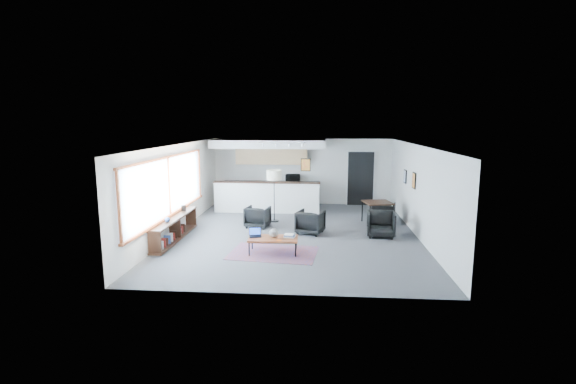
# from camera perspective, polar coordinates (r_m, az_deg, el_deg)

# --- Properties ---
(room) EXTENTS (7.02, 9.02, 2.62)m
(room) POSITION_cam_1_polar(r_m,az_deg,el_deg) (12.16, 1.03, 0.33)
(room) COLOR #4C4C4E
(room) RESTS_ON ground
(window) EXTENTS (0.10, 5.95, 1.66)m
(window) POSITION_cam_1_polar(r_m,az_deg,el_deg) (11.97, -16.01, 0.57)
(window) COLOR #8CBFFF
(window) RESTS_ON room
(console) EXTENTS (0.35, 3.00, 0.80)m
(console) POSITION_cam_1_polar(r_m,az_deg,el_deg) (12.00, -15.27, -4.88)
(console) COLOR #321C11
(console) RESTS_ON floor
(kitchenette) EXTENTS (4.20, 1.96, 2.60)m
(kitchenette) POSITION_cam_1_polar(r_m,az_deg,el_deg) (15.92, -2.50, 2.81)
(kitchenette) COLOR white
(kitchenette) RESTS_ON floor
(doorway) EXTENTS (1.10, 0.12, 2.15)m
(doorway) POSITION_cam_1_polar(r_m,az_deg,el_deg) (16.62, 9.88, 1.91)
(doorway) COLOR black
(doorway) RESTS_ON room
(track_light) EXTENTS (1.60, 0.07, 0.15)m
(track_light) POSITION_cam_1_polar(r_m,az_deg,el_deg) (14.26, -0.81, 6.66)
(track_light) COLOR silver
(track_light) RESTS_ON room
(wall_art_lower) EXTENTS (0.03, 0.38, 0.48)m
(wall_art_lower) POSITION_cam_1_polar(r_m,az_deg,el_deg) (12.80, 16.84, 1.52)
(wall_art_lower) COLOR black
(wall_art_lower) RESTS_ON room
(wall_art_upper) EXTENTS (0.03, 0.34, 0.44)m
(wall_art_upper) POSITION_cam_1_polar(r_m,az_deg,el_deg) (14.07, 15.71, 2.06)
(wall_art_upper) COLOR black
(wall_art_upper) RESTS_ON room
(kilim_rug) EXTENTS (2.30, 1.69, 0.01)m
(kilim_rug) POSITION_cam_1_polar(r_m,az_deg,el_deg) (10.57, -2.02, -8.32)
(kilim_rug) COLOR #643A4E
(kilim_rug) RESTS_ON floor
(coffee_table) EXTENTS (1.25, 0.70, 0.40)m
(coffee_table) POSITION_cam_1_polar(r_m,az_deg,el_deg) (10.47, -2.03, -6.41)
(coffee_table) COLOR brown
(coffee_table) RESTS_ON floor
(laptop) EXTENTS (0.34, 0.30, 0.21)m
(laptop) POSITION_cam_1_polar(r_m,az_deg,el_deg) (10.59, -4.52, -5.72)
(laptop) COLOR black
(laptop) RESTS_ON coffee_table
(ceramic_pot) EXTENTS (0.23, 0.23, 0.23)m
(ceramic_pot) POSITION_cam_1_polar(r_m,az_deg,el_deg) (10.46, -1.96, -5.60)
(ceramic_pot) COLOR gray
(ceramic_pot) RESTS_ON coffee_table
(book_stack) EXTENTS (0.30, 0.25, 0.08)m
(book_stack) POSITION_cam_1_polar(r_m,az_deg,el_deg) (10.47, 0.18, -6.01)
(book_stack) COLOR silver
(book_stack) RESTS_ON coffee_table
(coaster) EXTENTS (0.14, 0.14, 0.01)m
(coaster) POSITION_cam_1_polar(r_m,az_deg,el_deg) (10.22, -1.25, -6.62)
(coaster) COLOR #E5590C
(coaster) RESTS_ON coffee_table
(armchair_left) EXTENTS (0.80, 0.76, 0.71)m
(armchair_left) POSITION_cam_1_polar(r_m,az_deg,el_deg) (13.06, -4.16, -3.26)
(armchair_left) COLOR black
(armchair_left) RESTS_ON floor
(armchair_right) EXTENTS (0.90, 0.87, 0.75)m
(armchair_right) POSITION_cam_1_polar(r_m,az_deg,el_deg) (12.29, 3.08, -3.98)
(armchair_right) COLOR black
(armchair_right) RESTS_ON floor
(floor_lamp) EXTENTS (0.58, 0.58, 1.71)m
(floor_lamp) POSITION_cam_1_polar(r_m,az_deg,el_deg) (13.55, -1.92, 2.08)
(floor_lamp) COLOR black
(floor_lamp) RESTS_ON floor
(dining_table) EXTENTS (1.01, 1.01, 0.72)m
(dining_table) POSITION_cam_1_polar(r_m,az_deg,el_deg) (13.70, 12.14, -1.58)
(dining_table) COLOR #321C11
(dining_table) RESTS_ON floor
(dining_chair_near) EXTENTS (0.71, 0.67, 0.68)m
(dining_chair_near) POSITION_cam_1_polar(r_m,az_deg,el_deg) (12.26, 12.59, -4.41)
(dining_chair_near) COLOR black
(dining_chair_near) RESTS_ON floor
(dining_chair_far) EXTENTS (0.72, 0.69, 0.61)m
(dining_chair_far) POSITION_cam_1_polar(r_m,az_deg,el_deg) (13.93, 12.92, -2.88)
(dining_chair_far) COLOR black
(dining_chair_far) RESTS_ON floor
(microwave) EXTENTS (0.56, 0.33, 0.36)m
(microwave) POSITION_cam_1_polar(r_m,az_deg,el_deg) (16.31, 0.66, 2.03)
(microwave) COLOR black
(microwave) RESTS_ON kitchenette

